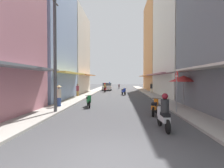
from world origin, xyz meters
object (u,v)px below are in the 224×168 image
object	(u,v)px
motorbike_silver	(164,113)
pedestrian_midway	(78,90)
pedestrian_far	(59,95)
pedestrian_crossing	(151,88)
motorbike_red	(105,88)
utility_pole	(55,52)
motorbike_maroon	(119,87)
motorbike_blue	(124,91)
vendor_umbrella	(183,79)
street_sign_no_entry	(177,86)
motorbike_green	(89,101)
parked_car	(107,87)
motorbike_black	(109,86)
motorbike_orange	(155,106)

from	to	relation	value
motorbike_silver	pedestrian_midway	distance (m)	16.18
pedestrian_far	pedestrian_crossing	bearing A→B (deg)	57.64
motorbike_red	motorbike_silver	xyz separation A→B (m)	(4.47, -22.93, 0.00)
motorbike_red	utility_pole	bearing A→B (deg)	-94.41
motorbike_red	motorbike_maroon	xyz separation A→B (m)	(2.17, 11.29, -0.20)
motorbike_silver	motorbike_blue	distance (m)	17.64
vendor_umbrella	street_sign_no_entry	world-z (taller)	street_sign_no_entry
motorbike_maroon	motorbike_green	bearing A→B (deg)	-94.15
motorbike_red	pedestrian_crossing	size ratio (longest dim) A/B	1.08
parked_car	pedestrian_far	bearing A→B (deg)	-95.14
street_sign_no_entry	vendor_umbrella	bearing A→B (deg)	63.00
street_sign_no_entry	parked_car	bearing A→B (deg)	104.17
motorbike_green	pedestrian_far	world-z (taller)	pedestrian_far
motorbike_black	pedestrian_crossing	distance (m)	13.72
pedestrian_midway	motorbike_maroon	bearing A→B (deg)	76.31
motorbike_orange	motorbike_green	bearing A→B (deg)	147.68
motorbike_silver	motorbike_green	bearing A→B (deg)	124.39
vendor_umbrella	motorbike_black	bearing A→B (deg)	105.17
motorbike_green	pedestrian_midway	bearing A→B (deg)	108.61
pedestrian_crossing	pedestrian_midway	distance (m)	11.43
motorbike_orange	vendor_umbrella	xyz separation A→B (m)	(2.52, 2.61, 1.70)
parked_car	utility_pole	size ratio (longest dim) A/B	0.54
pedestrian_crossing	motorbike_green	bearing A→B (deg)	-116.54
parked_car	vendor_umbrella	distance (m)	23.31
motorbike_red	pedestrian_crossing	distance (m)	7.61
parked_car	vendor_umbrella	world-z (taller)	vendor_umbrella
motorbike_blue	vendor_umbrella	size ratio (longest dim) A/B	0.73
motorbike_green	pedestrian_crossing	bearing A→B (deg)	63.46
motorbike_maroon	pedestrian_crossing	world-z (taller)	pedestrian_crossing
motorbike_black	parked_car	world-z (taller)	motorbike_black
motorbike_silver	street_sign_no_entry	xyz separation A→B (m)	(1.64, 3.83, 1.01)
pedestrian_crossing	motorbike_silver	bearing A→B (deg)	-97.57
motorbike_green	pedestrian_far	size ratio (longest dim) A/B	1.01
motorbike_orange	pedestrian_midway	world-z (taller)	pedestrian_midway
motorbike_silver	vendor_umbrella	xyz separation A→B (m)	(2.77, 6.04, 1.50)
motorbike_green	vendor_umbrella	world-z (taller)	vendor_umbrella
motorbike_black	pedestrian_far	bearing A→B (deg)	-94.73
motorbike_orange	parked_car	world-z (taller)	parked_car
pedestrian_far	utility_pole	size ratio (longest dim) A/B	0.23
parked_car	pedestrian_far	distance (m)	22.35
pedestrian_far	vendor_umbrella	xyz separation A→B (m)	(9.27, 0.16, 1.22)
motorbike_green	pedestrian_far	xyz separation A→B (m)	(-2.17, -0.44, 0.48)
motorbike_green	motorbike_black	world-z (taller)	motorbike_black
motorbike_black	vendor_umbrella	world-z (taller)	vendor_umbrella
street_sign_no_entry	motorbike_maroon	bearing A→B (deg)	97.39
motorbike_green	motorbike_orange	world-z (taller)	same
motorbike_green	motorbike_black	bearing A→B (deg)	89.98
pedestrian_crossing	pedestrian_midway	world-z (taller)	pedestrian_crossing
motorbike_black	vendor_umbrella	size ratio (longest dim) A/B	0.73
pedestrian_midway	utility_pole	bearing A→B (deg)	-84.09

